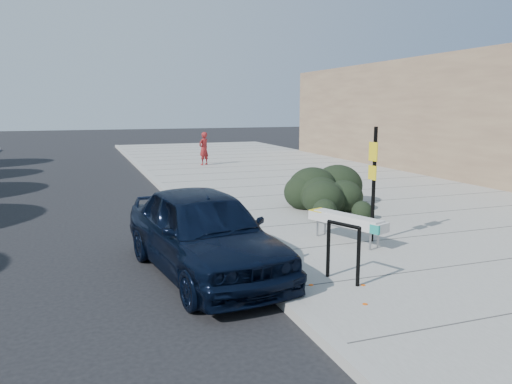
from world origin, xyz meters
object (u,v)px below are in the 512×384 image
(bench, at_px, (347,221))
(pedestrian, at_px, (204,149))
(bike_rack, at_px, (343,246))
(sign_post, at_px, (373,177))
(sedan_navy, at_px, (204,232))

(bench, bearing_deg, pedestrian, 67.64)
(bike_rack, distance_m, sign_post, 2.84)
(sign_post, distance_m, sedan_navy, 3.92)
(sedan_navy, bearing_deg, bench, 1.65)
(bench, relative_size, sign_post, 0.79)
(pedestrian, bearing_deg, sign_post, 55.77)
(sedan_navy, bearing_deg, bike_rack, -46.77)
(bench, relative_size, bike_rack, 1.95)
(bench, height_order, pedestrian, pedestrian)
(sedan_navy, relative_size, pedestrian, 2.85)
(bike_rack, relative_size, sedan_navy, 0.22)
(bench, bearing_deg, sedan_navy, 169.52)
(bench, bearing_deg, bike_rack, -141.58)
(bike_rack, xyz_separation_m, pedestrian, (1.92, 17.22, 0.21))
(bike_rack, xyz_separation_m, sign_post, (1.84, 2.00, 0.81))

